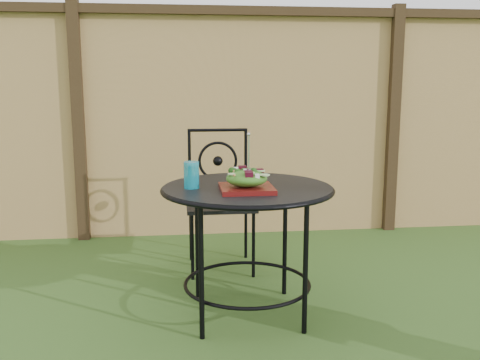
{
  "coord_description": "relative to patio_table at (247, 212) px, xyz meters",
  "views": [
    {
      "loc": [
        -0.52,
        -2.22,
        1.27
      ],
      "look_at": [
        -0.19,
        0.6,
        0.75
      ],
      "focal_mm": 40.0,
      "sensor_mm": 36.0,
      "label": 1
    }
  ],
  "objects": [
    {
      "name": "fence",
      "position": [
        0.16,
        1.64,
        0.36
      ],
      "size": [
        8.0,
        0.12,
        1.9
      ],
      "color": "tan",
      "rests_on": "ground"
    },
    {
      "name": "drinking_glass",
      "position": [
        -0.3,
        -0.02,
        0.21
      ],
      "size": [
        0.08,
        0.08,
        0.14
      ],
      "primitive_type": "cylinder",
      "color": "#0E8CA7",
      "rests_on": "patio_table"
    },
    {
      "name": "fork",
      "position": [
        -0.01,
        -0.12,
        0.33
      ],
      "size": [
        0.01,
        0.01,
        0.18
      ],
      "primitive_type": "cylinder",
      "color": "silver",
      "rests_on": "salad"
    },
    {
      "name": "salad",
      "position": [
        -0.02,
        -0.12,
        0.2
      ],
      "size": [
        0.21,
        0.21,
        0.08
      ],
      "primitive_type": "ellipsoid",
      "color": "#235614",
      "rests_on": "salad_plate"
    },
    {
      "name": "patio_table",
      "position": [
        0.0,
        0.0,
        0.0
      ],
      "size": [
        0.92,
        0.92,
        0.72
      ],
      "color": "black",
      "rests_on": "ground"
    },
    {
      "name": "patio_chair",
      "position": [
        -0.08,
        0.82,
        -0.08
      ],
      "size": [
        0.46,
        0.46,
        0.95
      ],
      "color": "black",
      "rests_on": "ground"
    },
    {
      "name": "salad_plate",
      "position": [
        -0.02,
        -0.12,
        0.15
      ],
      "size": [
        0.27,
        0.27,
        0.02
      ],
      "primitive_type": "cube",
      "color": "#440E09",
      "rests_on": "patio_table"
    }
  ]
}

